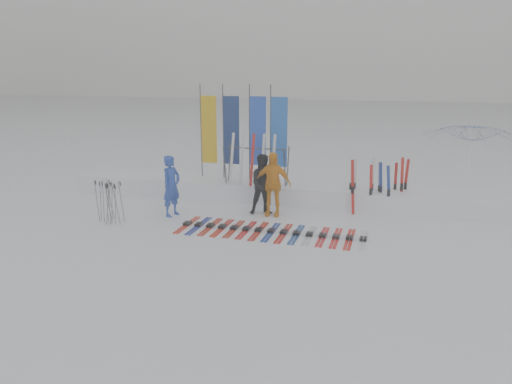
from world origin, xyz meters
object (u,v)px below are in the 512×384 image
(tent_canopy, at_px, (468,164))
(ski_row, at_px, (271,231))
(person_black, at_px, (264,184))
(ski_rack, at_px, (256,161))
(person_blue, at_px, (171,186))
(person_yellow, at_px, (272,184))

(tent_canopy, bearing_deg, ski_row, -140.72)
(person_black, xyz_separation_m, tent_canopy, (5.98, 2.69, 0.43))
(person_black, bearing_deg, ski_rack, 90.58)
(person_blue, xyz_separation_m, tent_canopy, (8.58, 3.60, 0.44))
(ski_row, distance_m, ski_rack, 3.49)
(person_black, bearing_deg, ski_row, -93.37)
(person_yellow, bearing_deg, person_blue, -167.36)
(person_black, bearing_deg, tent_canopy, -0.21)
(person_black, height_order, ski_rack, ski_rack)
(person_yellow, distance_m, ski_row, 1.88)
(person_black, distance_m, ski_rack, 1.51)
(person_yellow, height_order, ski_rack, person_yellow)
(ski_rack, bearing_deg, person_black, -64.96)
(person_yellow, bearing_deg, tent_canopy, 22.29)
(person_blue, bearing_deg, person_yellow, -56.54)
(ski_row, height_order, ski_rack, ski_rack)
(person_blue, bearing_deg, ski_rack, -24.79)
(person_blue, height_order, ski_row, person_blue)
(tent_canopy, bearing_deg, person_yellow, -154.13)
(ski_row, bearing_deg, person_yellow, 103.26)
(person_blue, xyz_separation_m, person_black, (2.60, 0.91, 0.01))
(tent_canopy, distance_m, ski_row, 7.01)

